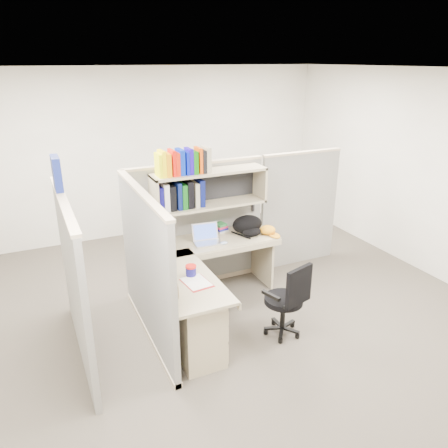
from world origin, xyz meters
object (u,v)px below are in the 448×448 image
desk (203,303)px  backpack (249,226)px  task_chair (286,311)px  laptop (208,235)px  snack_canister (191,270)px

desk → backpack: backpack is taller
backpack → task_chair: 1.27m
laptop → task_chair: 1.29m
laptop → task_chair: (0.43, -1.09, -0.54)m
laptop → task_chair: bearing=-62.1°
backpack → task_chair: backpack is taller
laptop → task_chair: laptop is taller
desk → task_chair: size_ratio=2.03×
desk → snack_canister: size_ratio=15.51×
snack_canister → backpack: bearing=34.8°
snack_canister → task_chair: 1.10m
desk → task_chair: bearing=-20.4°
desk → laptop: 0.96m
snack_canister → task_chair: bearing=-24.0°
backpack → snack_canister: backpack is taller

